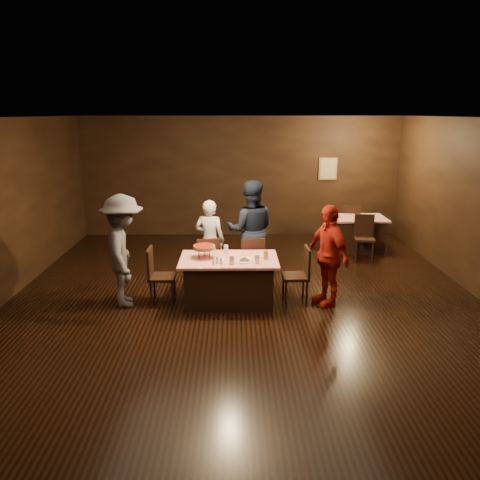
# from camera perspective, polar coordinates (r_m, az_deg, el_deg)

# --- Properties ---
(room) EXTENTS (10.00, 10.04, 3.02)m
(room) POSITION_cam_1_polar(r_m,az_deg,el_deg) (6.89, 0.72, 7.45)
(room) COLOR black
(room) RESTS_ON ground
(main_table) EXTENTS (1.60, 1.00, 0.77)m
(main_table) POSITION_cam_1_polar(r_m,az_deg,el_deg) (7.78, -1.36, -4.96)
(main_table) COLOR red
(main_table) RESTS_ON ground
(back_table) EXTENTS (1.30, 0.90, 0.77)m
(back_table) POSITION_cam_1_polar(r_m,az_deg,el_deg) (11.07, 13.94, 0.76)
(back_table) COLOR #A7120B
(back_table) RESTS_ON ground
(chair_far_left) EXTENTS (0.51, 0.51, 0.95)m
(chair_far_left) POSITION_cam_1_polar(r_m,az_deg,el_deg) (8.47, -4.03, -2.64)
(chair_far_left) COLOR black
(chair_far_left) RESTS_ON ground
(chair_far_right) EXTENTS (0.46, 0.46, 0.95)m
(chair_far_right) POSITION_cam_1_polar(r_m,az_deg,el_deg) (8.46, 1.39, -2.62)
(chair_far_right) COLOR black
(chair_far_right) RESTS_ON ground
(chair_end_left) EXTENTS (0.42, 0.42, 0.95)m
(chair_end_left) POSITION_cam_1_polar(r_m,az_deg,el_deg) (7.84, -9.46, -4.32)
(chair_end_left) COLOR black
(chair_end_left) RESTS_ON ground
(chair_end_right) EXTENTS (0.43, 0.43, 0.95)m
(chair_end_right) POSITION_cam_1_polar(r_m,az_deg,el_deg) (7.81, 6.75, -4.27)
(chair_end_right) COLOR black
(chair_end_right) RESTS_ON ground
(chair_back_near) EXTENTS (0.48, 0.48, 0.95)m
(chair_back_near) POSITION_cam_1_polar(r_m,az_deg,el_deg) (10.39, 14.92, 0.27)
(chair_back_near) COLOR black
(chair_back_near) RESTS_ON ground
(chair_back_far) EXTENTS (0.47, 0.47, 0.95)m
(chair_back_far) POSITION_cam_1_polar(r_m,az_deg,el_deg) (11.61, 13.24, 1.94)
(chair_back_far) COLOR black
(chair_back_far) RESTS_ON ground
(diner_white_jacket) EXTENTS (0.62, 0.48, 1.53)m
(diner_white_jacket) POSITION_cam_1_polar(r_m,az_deg,el_deg) (8.78, -3.71, -0.00)
(diner_white_jacket) COLOR silver
(diner_white_jacket) RESTS_ON ground
(diner_navy_hoodie) EXTENTS (0.94, 0.74, 1.89)m
(diner_navy_hoodie) POSITION_cam_1_polar(r_m,az_deg,el_deg) (8.77, 1.29, 1.20)
(diner_navy_hoodie) COLOR black
(diner_navy_hoodie) RESTS_ON ground
(diner_grey_knit) EXTENTS (0.94, 1.31, 1.84)m
(diner_grey_knit) POSITION_cam_1_polar(r_m,az_deg,el_deg) (7.77, -14.02, -1.31)
(diner_grey_knit) COLOR #505155
(diner_grey_knit) RESTS_ON ground
(diner_red_shirt) EXTENTS (0.78, 1.06, 1.67)m
(diner_red_shirt) POSITION_cam_1_polar(r_m,az_deg,el_deg) (7.73, 10.67, -1.83)
(diner_red_shirt) COLOR #AC1B10
(diner_red_shirt) RESTS_ON ground
(pizza_stand) EXTENTS (0.38, 0.38, 0.22)m
(pizza_stand) POSITION_cam_1_polar(r_m,az_deg,el_deg) (7.66, -4.37, -0.86)
(pizza_stand) COLOR black
(pizza_stand) RESTS_ON main_table
(plate_with_slice) EXTENTS (0.25, 0.25, 0.06)m
(plate_with_slice) POSITION_cam_1_polar(r_m,az_deg,el_deg) (7.47, 0.53, -2.49)
(plate_with_slice) COLOR white
(plate_with_slice) RESTS_ON main_table
(plate_empty) EXTENTS (0.25, 0.25, 0.01)m
(plate_empty) POSITION_cam_1_polar(r_m,az_deg,el_deg) (7.81, 2.67, -1.86)
(plate_empty) COLOR white
(plate_empty) RESTS_ON main_table
(glass_front_left) EXTENTS (0.08, 0.08, 0.14)m
(glass_front_left) POSITION_cam_1_polar(r_m,az_deg,el_deg) (7.34, -1.01, -2.44)
(glass_front_left) COLOR silver
(glass_front_left) RESTS_ON main_table
(glass_front_right) EXTENTS (0.08, 0.08, 0.14)m
(glass_front_right) POSITION_cam_1_polar(r_m,az_deg,el_deg) (7.40, 2.09, -2.31)
(glass_front_right) COLOR silver
(glass_front_right) RESTS_ON main_table
(glass_amber) EXTENTS (0.08, 0.08, 0.14)m
(glass_amber) POSITION_cam_1_polar(r_m,az_deg,el_deg) (7.60, 3.15, -1.85)
(glass_amber) COLOR #BF7F26
(glass_amber) RESTS_ON main_table
(glass_back) EXTENTS (0.08, 0.08, 0.14)m
(glass_back) POSITION_cam_1_polar(r_m,az_deg,el_deg) (7.92, -1.72, -1.12)
(glass_back) COLOR silver
(glass_back) RESTS_ON main_table
(condiments) EXTENTS (0.17, 0.10, 0.09)m
(condiments) POSITION_cam_1_polar(r_m,az_deg,el_deg) (7.37, -2.80, -2.57)
(condiments) COLOR silver
(condiments) RESTS_ON main_table
(napkin_center) EXTENTS (0.19, 0.19, 0.01)m
(napkin_center) POSITION_cam_1_polar(r_m,az_deg,el_deg) (7.65, 0.87, -2.23)
(napkin_center) COLOR white
(napkin_center) RESTS_ON main_table
(napkin_left) EXTENTS (0.21, 0.21, 0.01)m
(napkin_left) POSITION_cam_1_polar(r_m,az_deg,el_deg) (7.61, -2.51, -2.36)
(napkin_left) COLOR white
(napkin_left) RESTS_ON main_table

